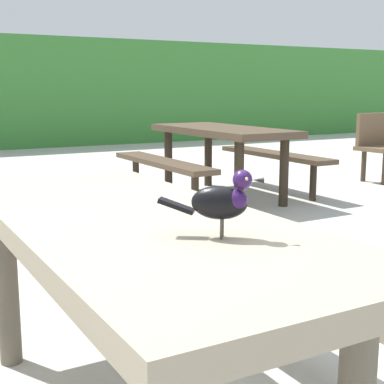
% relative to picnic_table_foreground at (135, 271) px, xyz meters
% --- Properties ---
extents(picnic_table_foreground, '(1.71, 1.81, 0.74)m').
position_rel_picnic_table_foreground_xyz_m(picnic_table_foreground, '(0.00, 0.00, 0.00)').
color(picnic_table_foreground, gray).
rests_on(picnic_table_foreground, ground).
extents(bird_grackle, '(0.24, 0.20, 0.18)m').
position_rel_picnic_table_foreground_xyz_m(bird_grackle, '(0.10, -0.37, 0.29)').
color(bird_grackle, black).
rests_on(bird_grackle, picnic_table_foreground).
extents(picnic_table_mid_right, '(1.72, 1.82, 0.74)m').
position_rel_picnic_table_foreground_xyz_m(picnic_table_mid_right, '(2.43, 3.42, 0.00)').
color(picnic_table_mid_right, '#473828').
rests_on(picnic_table_mid_right, ground).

